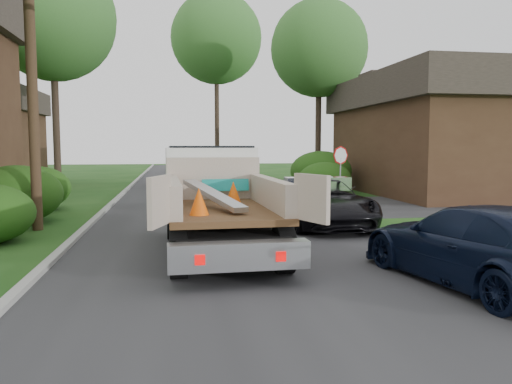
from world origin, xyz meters
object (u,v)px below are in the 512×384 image
object	(u,v)px
tree_left_far	(52,18)
flatbed_truck	(214,191)
tree_center_far	(216,39)
navy_suv	(477,245)
stop_sign	(340,163)
tree_right_far	(319,49)
utility_pole	(31,52)
house_right	(451,133)
black_pickup	(320,202)

from	to	relation	value
tree_left_far	flatbed_truck	bearing A→B (deg)	-64.95
tree_center_far	navy_suv	world-z (taller)	tree_center_far
stop_sign	tree_right_far	size ratio (longest dim) A/B	0.22
stop_sign	utility_pole	xyz separation A→B (m)	(-10.68, -4.02, 3.40)
tree_left_far	tree_right_far	size ratio (longest dim) A/B	1.06
stop_sign	tree_left_far	distance (m)	16.65
stop_sign	flatbed_truck	world-z (taller)	flatbed_truck
house_right	navy_suv	bearing A→B (deg)	-119.14
black_pickup	flatbed_truck	bearing A→B (deg)	-145.17
tree_left_far	tree_center_far	world-z (taller)	tree_center_far
utility_pole	navy_suv	size ratio (longest dim) A/B	1.99
tree_center_far	house_right	bearing A→B (deg)	-55.49
stop_sign	tree_left_far	size ratio (longest dim) A/B	0.20
stop_sign	navy_suv	world-z (taller)	stop_sign
stop_sign	navy_suv	size ratio (longest dim) A/B	0.49
tree_right_far	navy_suv	distance (m)	24.08
tree_center_far	navy_suv	distance (m)	34.13
stop_sign	utility_pole	size ratio (longest dim) A/B	0.25
utility_pole	tree_center_far	bearing A→B (deg)	73.35
tree_center_far	flatbed_truck	size ratio (longest dim) A/B	2.21
utility_pole	tree_left_far	distance (m)	12.77
navy_suv	utility_pole	bearing A→B (deg)	-48.02
flatbed_truck	tree_left_far	bearing A→B (deg)	113.69
tree_right_far	flatbed_truck	size ratio (longest dim) A/B	1.74
house_right	navy_suv	distance (m)	19.05
stop_sign	tree_left_far	bearing A→B (deg)	147.79
house_right	flatbed_truck	distance (m)	18.14
house_right	flatbed_truck	xyz separation A→B (m)	(-13.50, -11.97, -1.81)
house_right	tree_left_far	distance (m)	21.52
tree_right_far	flatbed_truck	xyz separation A→B (m)	(-8.00, -17.97, -7.13)
utility_pole	stop_sign	bearing A→B (deg)	20.62
tree_right_far	flatbed_truck	bearing A→B (deg)	-114.00
tree_left_far	tree_center_far	distance (m)	16.22
house_right	tree_right_far	distance (m)	9.72
stop_sign	navy_suv	distance (m)	11.63
flatbed_truck	black_pickup	size ratio (longest dim) A/B	1.26
navy_suv	black_pickup	bearing A→B (deg)	-92.78
stop_sign	tree_left_far	xyz separation A→B (m)	(-12.70, 8.00, 7.20)
utility_pole	flatbed_truck	xyz separation A→B (m)	(4.98, -2.96, -3.82)
house_right	tree_left_far	xyz separation A→B (m)	(-20.50, 3.00, 5.82)
stop_sign	house_right	distance (m)	9.37
tree_right_far	tree_center_far	world-z (taller)	tree_center_far
house_right	tree_center_far	size ratio (longest dim) A/B	0.89
house_right	tree_left_far	world-z (taller)	tree_left_far
house_right	tree_left_far	size ratio (longest dim) A/B	1.06
black_pickup	tree_center_far	bearing A→B (deg)	92.04
tree_right_far	black_pickup	world-z (taller)	tree_right_far
tree_left_far	navy_suv	world-z (taller)	tree_left_far
stop_sign	navy_suv	xyz separation A→B (m)	(-1.40, -11.50, -1.05)
house_right	black_pickup	world-z (taller)	house_right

